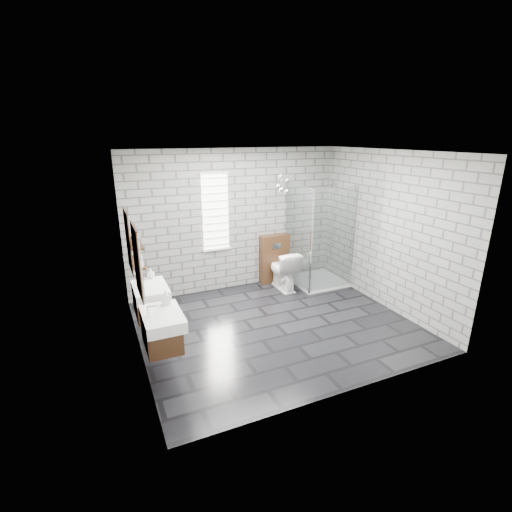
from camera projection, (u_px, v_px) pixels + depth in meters
floor at (276, 325)px, 5.99m from camera, size 4.20×3.60×0.02m
ceiling at (280, 151)px, 5.14m from camera, size 4.20×3.60×0.02m
wall_back at (235, 220)px, 7.14m from camera, size 4.20×0.02×2.70m
wall_front at (354, 288)px, 3.99m from camera, size 4.20×0.02×2.70m
wall_left at (132, 264)px, 4.75m from camera, size 0.02×3.60×2.70m
wall_right at (387, 231)px, 6.38m from camera, size 0.02×3.60×2.70m
vanity_left at (159, 321)px, 4.53m from camera, size 0.47×0.70×1.57m
vanity_right at (148, 292)px, 5.35m from camera, size 0.47×0.70×1.57m
shelf_lower at (139, 266)px, 4.75m from camera, size 0.14×0.30×0.03m
shelf_upper at (137, 247)px, 4.67m from camera, size 0.14×0.30×0.03m
window at (215, 212)px, 6.90m from camera, size 0.56×0.05×1.48m
cistern_panel at (274, 259)px, 7.62m from camera, size 0.60×0.20×1.00m
flush_plate at (277, 246)px, 7.43m from camera, size 0.18×0.01×0.12m
shower_enclosure at (317, 261)px, 7.43m from camera, size 1.00×1.00×2.03m
pendant_cluster at (283, 184)px, 6.84m from camera, size 0.28×0.28×0.82m
toilet at (283, 270)px, 7.30m from camera, size 0.44×0.77×0.78m
soap_bottle_a at (166, 297)px, 4.73m from camera, size 0.10×0.11×0.20m
soap_bottle_b at (151, 273)px, 5.61m from camera, size 0.15×0.15×0.15m
soap_bottle_c at (140, 259)px, 4.63m from camera, size 0.10×0.10×0.21m
vase at (136, 240)px, 4.71m from camera, size 0.13×0.13×0.11m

